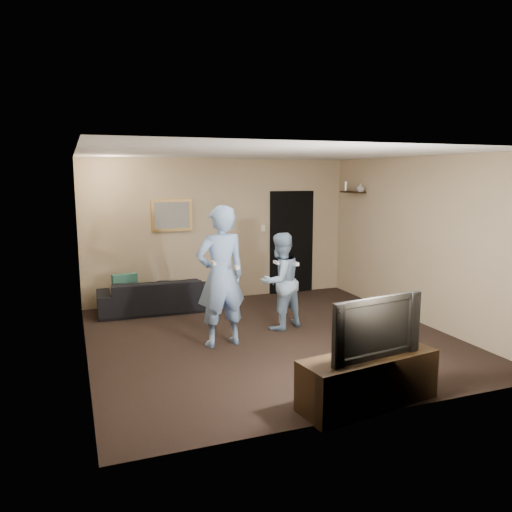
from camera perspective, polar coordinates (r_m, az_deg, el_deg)
name	(u,v)px	position (r m, az deg, el deg)	size (l,w,h in m)	color
ground	(270,338)	(7.26, 1.65, -9.30)	(5.00, 5.00, 0.00)	black
ceiling	(271,153)	(6.89, 1.76, 11.66)	(5.00, 5.00, 0.04)	silver
wall_back	(220,230)	(9.30, -4.14, 3.01)	(5.00, 0.04, 2.60)	tan
wall_front	(372,285)	(4.78, 13.14, -3.25)	(5.00, 0.04, 2.60)	tan
wall_left	(81,259)	(6.45, -19.32, -0.30)	(0.04, 5.00, 2.60)	tan
wall_right	(418,240)	(8.23, 18.05, 1.75)	(0.04, 5.00, 2.60)	tan
sofa	(156,295)	(8.71, -11.40, -4.40)	(1.92, 0.75, 0.56)	black
throw_pillow	(125,286)	(8.60, -14.75, -3.33)	(0.41, 0.13, 0.41)	#194D43
painting_frame	(172,215)	(9.04, -9.62, 4.63)	(0.72, 0.05, 0.57)	olive
painting_canvas	(172,215)	(9.01, -9.58, 4.61)	(0.62, 0.01, 0.47)	slate
doorway	(291,242)	(9.81, 4.08, 1.57)	(0.90, 0.06, 2.00)	black
light_switch	(263,228)	(9.55, 0.81, 3.20)	(0.08, 0.02, 0.12)	silver
wall_shelf	(353,192)	(9.58, 11.00, 7.18)	(0.20, 0.60, 0.03)	black
shelf_vase	(361,188)	(9.36, 11.86, 7.65)	(0.14, 0.14, 0.15)	#B1B0B6
shelf_figurine	(346,186)	(9.80, 10.23, 7.87)	(0.06, 0.06, 0.18)	silver
tv_console	(368,380)	(5.35, 12.69, -13.68)	(1.49, 0.48, 0.53)	black
television	(370,325)	(5.15, 12.92, -7.74)	(1.09, 0.14, 0.63)	black
wii_player_left	(221,276)	(6.73, -4.05, -2.35)	(0.75, 0.56, 1.92)	#7DA2D9
wii_player_right	(280,281)	(7.52, 2.78, -2.87)	(0.86, 0.76, 1.46)	#89A8C8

